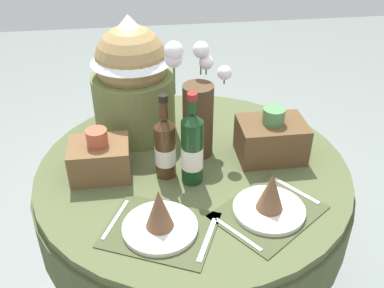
{
  "coord_description": "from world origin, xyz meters",
  "views": [
    {
      "loc": [
        -0.18,
        -1.35,
        1.75
      ],
      "look_at": [
        0.0,
        0.03,
        0.84
      ],
      "focal_mm": 41.04,
      "sensor_mm": 36.0,
      "label": 1
    }
  ],
  "objects": [
    {
      "name": "woven_basket_side_left",
      "position": [
        -0.35,
        -0.01,
        0.83
      ],
      "size": [
        0.22,
        0.17,
        0.19
      ],
      "color": "brown",
      "rests_on": "dining_table"
    },
    {
      "name": "place_setting_right",
      "position": [
        0.21,
        -0.29,
        0.8
      ],
      "size": [
        0.43,
        0.41,
        0.16
      ],
      "color": "#41492B",
      "rests_on": "dining_table"
    },
    {
      "name": "woven_basket_side_right",
      "position": [
        0.31,
        0.03,
        0.84
      ],
      "size": [
        0.26,
        0.19,
        0.21
      ],
      "color": "brown",
      "rests_on": "dining_table"
    },
    {
      "name": "flower_vase",
      "position": [
        0.03,
        0.09,
        0.96
      ],
      "size": [
        0.25,
        0.22,
        0.49
      ],
      "color": "#47331E",
      "rests_on": "dining_table"
    },
    {
      "name": "dining_table",
      "position": [
        0.0,
        0.0,
        0.61
      ],
      "size": [
        1.21,
        1.21,
        0.76
      ],
      "color": "#4C5633",
      "rests_on": "ground"
    },
    {
      "name": "gift_tub_back_left",
      "position": [
        -0.21,
        0.29,
        1.02
      ],
      "size": [
        0.34,
        0.34,
        0.5
      ],
      "color": "olive",
      "rests_on": "dining_table"
    },
    {
      "name": "wine_bottle_right",
      "position": [
        -0.11,
        -0.04,
        0.88
      ],
      "size": [
        0.08,
        0.08,
        0.33
      ],
      "color": "#422814",
      "rests_on": "dining_table"
    },
    {
      "name": "wine_bottle_left",
      "position": [
        -0.02,
        -0.09,
        0.9
      ],
      "size": [
        0.08,
        0.08,
        0.35
      ],
      "color": "#143819",
      "rests_on": "dining_table"
    },
    {
      "name": "place_setting_left",
      "position": [
        -0.15,
        -0.33,
        0.8
      ],
      "size": [
        0.42,
        0.38,
        0.16
      ],
      "color": "#41492B",
      "rests_on": "dining_table"
    }
  ]
}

